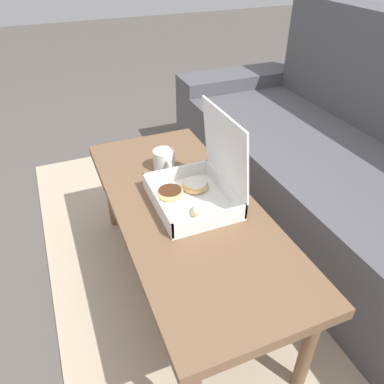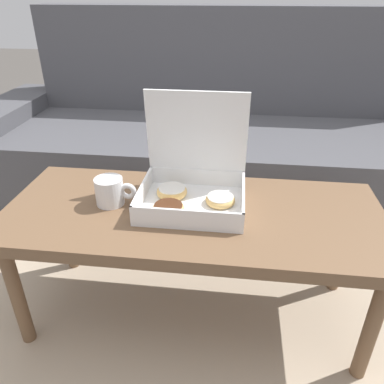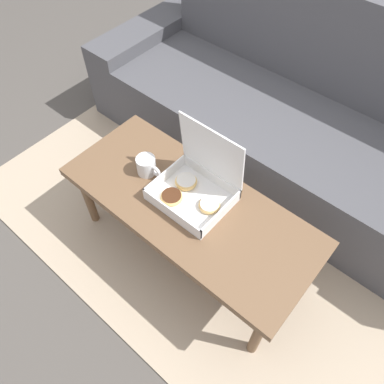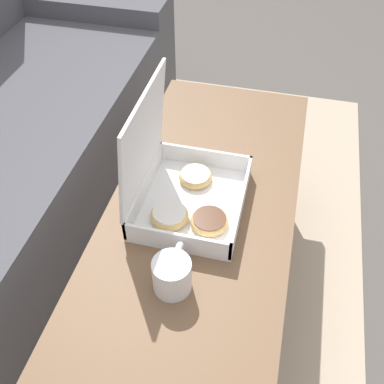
{
  "view_description": "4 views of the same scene",
  "coord_description": "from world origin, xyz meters",
  "views": [
    {
      "loc": [
        1.01,
        -0.46,
        1.27
      ],
      "look_at": [
        -0.01,
        -0.04,
        0.49
      ],
      "focal_mm": 35.0,
      "sensor_mm": 36.0,
      "label": 1
    },
    {
      "loc": [
        0.12,
        -1.05,
        1.06
      ],
      "look_at": [
        -0.01,
        -0.04,
        0.49
      ],
      "focal_mm": 35.0,
      "sensor_mm": 36.0,
      "label": 2
    },
    {
      "loc": [
        0.63,
        -0.78,
        1.78
      ],
      "look_at": [
        -0.01,
        -0.04,
        0.49
      ],
      "focal_mm": 35.0,
      "sensor_mm": 36.0,
      "label": 3
    },
    {
      "loc": [
        -0.82,
        -0.23,
        1.34
      ],
      "look_at": [
        -0.01,
        -0.04,
        0.49
      ],
      "focal_mm": 42.0,
      "sensor_mm": 36.0,
      "label": 4
    }
  ],
  "objects": [
    {
      "name": "coffee_table",
      "position": [
        0.0,
        -0.06,
        0.4
      ],
      "size": [
        1.19,
        0.5,
        0.44
      ],
      "color": "brown",
      "rests_on": "ground_plane"
    },
    {
      "name": "area_rug",
      "position": [
        0.0,
        0.3,
        0.01
      ],
      "size": [
        2.57,
        1.81,
        0.01
      ],
      "primitive_type": "cube",
      "color": "tan",
      "rests_on": "ground_plane"
    },
    {
      "name": "coffee_mug",
      "position": [
        -0.26,
        -0.05,
        0.49
      ],
      "size": [
        0.13,
        0.09,
        0.09
      ],
      "color": "white",
      "rests_on": "coffee_table"
    },
    {
      "name": "ground_plane",
      "position": [
        0.0,
        0.0,
        0.0
      ],
      "size": [
        12.0,
        12.0,
        0.0
      ],
      "primitive_type": "plane",
      "color": "#514C47"
    },
    {
      "name": "pastry_box",
      "position": [
        -0.01,
        -0.01,
        0.51
      ],
      "size": [
        0.33,
        0.28,
        0.34
      ],
      "color": "white",
      "rests_on": "coffee_table"
    }
  ]
}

